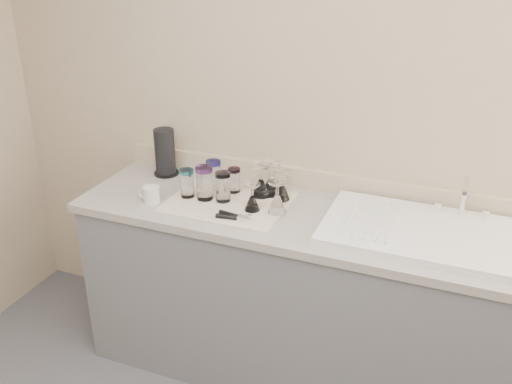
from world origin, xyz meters
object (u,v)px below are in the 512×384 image
at_px(tumbler_cyan, 214,175).
at_px(tumbler_magenta, 187,183).
at_px(sink_unit, 422,232).
at_px(goblet_back_left, 261,185).
at_px(tumbler_purple, 234,180).
at_px(goblet_front_left, 252,201).
at_px(can_opener, 234,217).
at_px(goblet_back_right, 282,190).
at_px(goblet_extra, 271,184).
at_px(goblet_front_right, 277,201).
at_px(tumbler_lavender, 223,187).
at_px(tumbler_blue, 205,183).
at_px(white_mug, 151,195).
at_px(paper_towel_roll, 165,153).

xyz_separation_m(tumbler_cyan, tumbler_magenta, (-0.08, -0.13, -0.00)).
xyz_separation_m(sink_unit, tumbler_magenta, (-1.09, -0.04, 0.06)).
height_order(tumbler_magenta, goblet_back_left, goblet_back_left).
distance_m(tumbler_cyan, tumbler_purple, 0.11).
height_order(goblet_front_left, can_opener, goblet_front_left).
distance_m(goblet_back_right, goblet_extra, 0.08).
relative_size(tumbler_cyan, goblet_back_left, 0.92).
relative_size(goblet_front_right, goblet_extra, 0.95).
height_order(tumbler_magenta, goblet_extra, goblet_extra).
relative_size(goblet_back_left, goblet_front_right, 1.03).
xyz_separation_m(tumbler_lavender, goblet_front_right, (0.27, -0.01, -0.02)).
distance_m(tumbler_blue, can_opener, 0.26).
bearing_deg(goblet_extra, goblet_back_right, -24.86).
bearing_deg(goblet_front_left, tumbler_blue, 174.20).
relative_size(tumbler_purple, tumbler_magenta, 0.89).
height_order(tumbler_magenta, can_opener, tumbler_magenta).
bearing_deg(white_mug, goblet_front_right, 10.65).
relative_size(goblet_back_right, goblet_front_right, 0.90).
distance_m(goblet_back_right, paper_towel_roll, 0.68).
bearing_deg(sink_unit, paper_towel_roll, 172.37).
relative_size(tumbler_purple, paper_towel_roll, 0.50).
bearing_deg(goblet_front_left, goblet_extra, 84.15).
height_order(goblet_front_left, white_mug, goblet_front_left).
xyz_separation_m(goblet_back_right, goblet_front_right, (0.02, -0.13, 0.01)).
height_order(tumbler_lavender, can_opener, tumbler_lavender).
bearing_deg(goblet_front_right, tumbler_magenta, -179.22).
xyz_separation_m(tumbler_purple, goblet_front_left, (0.16, -0.15, -0.02)).
bearing_deg(goblet_front_left, goblet_back_left, 96.89).
xyz_separation_m(tumbler_purple, tumbler_lavender, (-0.01, -0.11, 0.01)).
distance_m(tumbler_purple, paper_towel_roll, 0.44).
bearing_deg(tumbler_purple, paper_towel_roll, 168.88).
xyz_separation_m(tumbler_cyan, paper_towel_roll, (-0.32, 0.09, 0.04)).
relative_size(tumbler_blue, goblet_extra, 1.00).
relative_size(goblet_back_left, goblet_front_left, 1.21).
height_order(goblet_front_right, can_opener, goblet_front_right).
height_order(tumbler_purple, paper_towel_roll, paper_towel_roll).
height_order(tumbler_magenta, goblet_front_left, tumbler_magenta).
height_order(tumbler_lavender, goblet_front_left, tumbler_lavender).
bearing_deg(tumbler_blue, sink_unit, 1.67).
bearing_deg(goblet_front_left, tumbler_lavender, 167.18).
bearing_deg(goblet_extra, tumbler_lavender, -140.33).
xyz_separation_m(tumbler_magenta, goblet_back_left, (0.32, 0.14, -0.02)).
height_order(tumbler_cyan, tumbler_blue, tumbler_blue).
distance_m(goblet_back_left, can_opener, 0.27).
relative_size(tumbler_purple, goblet_back_left, 0.77).
height_order(goblet_back_right, can_opener, goblet_back_right).
height_order(white_mug, paper_towel_roll, paper_towel_roll).
xyz_separation_m(tumbler_lavender, paper_towel_roll, (-0.42, 0.20, 0.04)).
relative_size(sink_unit, goblet_front_left, 6.28).
height_order(sink_unit, goblet_extra, sink_unit).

